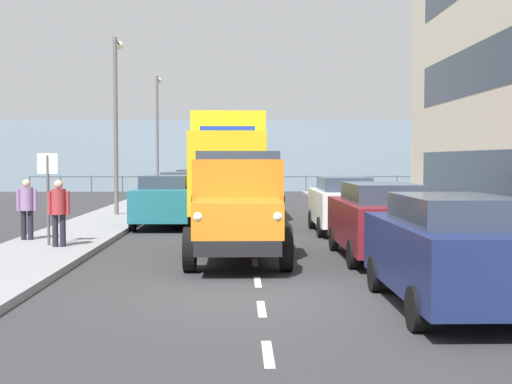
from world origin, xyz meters
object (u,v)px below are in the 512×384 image
Objects in this scene: pedestrian_near_railing at (59,208)px; lorry_cargo_yellow at (229,164)px; car_teal_oppositeside_0 at (165,200)px; lamp_post_far at (158,125)px; car_black_oppositeside_2 at (192,186)px; truck_vintage_orange at (238,208)px; car_navy_kerbside_near at (450,250)px; pedestrian_strolling at (27,205)px; street_sign at (48,183)px; car_maroon_kerbside_1 at (379,219)px; car_white_kerbside_2 at (343,204)px; car_grey_oppositeside_1 at (181,192)px; lamp_post_promenade at (116,110)px.

lorry_cargo_yellow is at bearing -116.30° from pedestrian_near_railing.
car_teal_oppositeside_0 is 16.77m from lamp_post_far.
car_black_oppositeside_2 is at bearing 119.22° from lamp_post_far.
car_teal_oppositeside_0 is at bearing 40.70° from lorry_cargo_yellow.
lorry_cargo_yellow is (0.35, -9.53, 0.90)m from truck_vintage_orange.
pedestrian_strolling reaches higher than car_navy_kerbside_near.
car_navy_kerbside_near is 25.50m from car_black_oppositeside_2.
street_sign reaches higher than pedestrian_strolling.
car_maroon_kerbside_1 is 2.85× the size of pedestrian_strolling.
car_navy_kerbside_near is (-3.18, 4.80, -0.28)m from truck_vintage_orange.
car_white_kerbside_2 is (-3.18, -5.79, -0.28)m from truck_vintage_orange.
lamp_post_far is 3.04× the size of street_sign.
lorry_cargo_yellow is 5.19× the size of pedestrian_strolling.
truck_vintage_orange is 1.43× the size of car_black_oppositeside_2.
truck_vintage_orange is 0.83× the size of lamp_post_far.
truck_vintage_orange is 1.25× the size of car_maroon_kerbside_1.
car_teal_oppositeside_0 is at bearing -72.36° from truck_vintage_orange.
truck_vintage_orange is at bearing 100.99° from lamp_post_far.
car_teal_oppositeside_0 and car_grey_oppositeside_1 have the same top height.
car_white_kerbside_2 is 10.10m from lamp_post_promenade.
car_white_kerbside_2 is at bearing -161.95° from pedestrian_strolling.
car_white_kerbside_2 is 9.73m from car_grey_oppositeside_1.
car_teal_oppositeside_0 is 6.49m from pedestrian_near_railing.
car_white_kerbside_2 and car_teal_oppositeside_0 have the same top height.
street_sign is (-0.02, 9.41, -2.45)m from lamp_post_promenade.
lamp_post_promenade is at bearing -21.56° from lorry_cargo_yellow.
car_white_kerbside_2 is (-0.00, -10.59, -0.00)m from car_navy_kerbside_near.
car_teal_oppositeside_0 is at bearing -18.92° from car_white_kerbside_2.
pedestrian_strolling is at bearing 51.81° from lorry_cargo_yellow.
pedestrian_near_railing is 22.72m from lamp_post_far.
pedestrian_strolling is (5.18, 6.58, -1.00)m from lorry_cargo_yellow.
lamp_post_far is (2.21, -3.94, 3.30)m from car_black_oppositeside_2.
pedestrian_near_railing is 0.75m from street_sign.
lorry_cargo_yellow is at bearing -68.96° from car_maroon_kerbside_1.
pedestrian_near_railing is at bearing 92.13° from lamp_post_promenade.
lorry_cargo_yellow reaches higher than car_white_kerbside_2.
lorry_cargo_yellow is at bearing 158.44° from lamp_post_promenade.
lamp_post_promenade is (7.86, -5.45, 3.24)m from car_white_kerbside_2.
car_white_kerbside_2 is at bearing -90.00° from car_navy_kerbside_near.
car_navy_kerbside_near is at bearing 102.78° from car_black_oppositeside_2.
lamp_post_promenade reaches higher than car_black_oppositeside_2.
car_maroon_kerbside_1 is 9.10m from pedestrian_strolling.
pedestrian_near_railing is (1.86, 12.21, 0.19)m from car_grey_oppositeside_1.
truck_vintage_orange is at bearing 100.15° from car_grey_oppositeside_1.
lorry_cargo_yellow is 5.09m from lamp_post_promenade.
pedestrian_strolling is at bearing 84.14° from lamp_post_promenade.
pedestrian_near_railing is at bearing 63.70° from lorry_cargo_yellow.
lamp_post_far is (4.66, -24.01, 3.01)m from truck_vintage_orange.
pedestrian_strolling is 21.31m from lamp_post_far.
lamp_post_promenade is at bearing -34.73° from car_white_kerbside_2.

